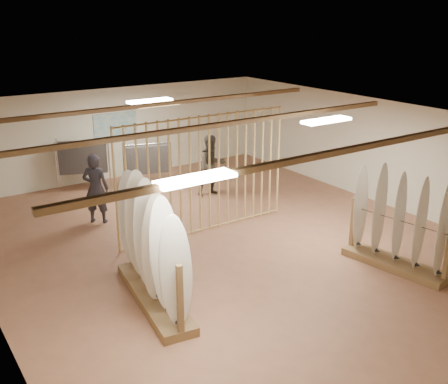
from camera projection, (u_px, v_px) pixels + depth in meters
floor at (224, 242)px, 11.94m from camera, size 12.00×12.00×0.00m
ceiling at (224, 120)px, 11.02m from camera, size 12.00×12.00×0.00m
wall_back at (116, 133)px, 16.18m from camera, size 12.00×0.00×12.00m
wall_right at (377, 151)px, 14.12m from camera, size 0.00×12.00×12.00m
ceiling_slats at (224, 124)px, 11.05m from camera, size 9.50×6.12×0.10m
light_panels at (224, 123)px, 11.04m from camera, size 1.20×0.35×0.06m
bamboo_partition at (205, 174)px, 12.11m from camera, size 4.45×0.05×2.78m
poster at (116, 127)px, 16.10m from camera, size 1.40×0.03×0.90m
rack_left at (153, 263)px, 9.25m from camera, size 0.99×2.81×2.22m
rack_right at (397, 236)px, 10.51m from camera, size 0.91×2.25×2.08m
clothing_rack_a at (83, 157)px, 15.01m from camera, size 1.37×0.86×1.55m
clothing_rack_b at (147, 159)px, 15.16m from camera, size 1.28×0.65×1.42m
shopper_a at (95, 184)px, 12.74m from camera, size 0.87×0.84×1.99m
shopper_b at (212, 162)px, 14.67m from camera, size 1.01×0.83×1.97m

